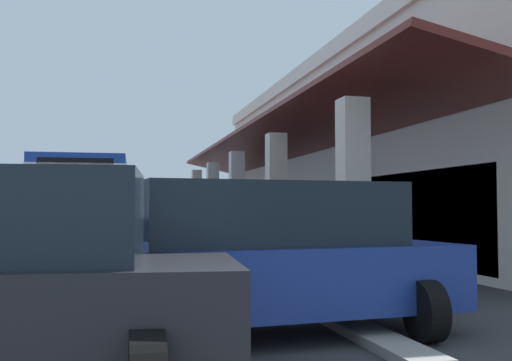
# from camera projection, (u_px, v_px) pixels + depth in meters

# --- Properties ---
(ground) EXTENTS (120.00, 120.00, 0.00)m
(ground) POSITION_uv_depth(u_px,v_px,m) (335.00, 248.00, 23.98)
(ground) COLOR #38383A
(curb_strip) EXTENTS (35.32, 0.50, 0.12)m
(curb_strip) POSITION_uv_depth(u_px,v_px,m) (196.00, 249.00, 23.01)
(curb_strip) COLOR #9E998E
(curb_strip) RESTS_ON ground
(plaza_building) EXTENTS (29.73, 13.67, 7.66)m
(plaza_building) POSITION_uv_depth(u_px,v_px,m) (419.00, 157.00, 25.43)
(plaza_building) COLOR beige
(plaza_building) RESTS_ON ground
(transit_bus) EXTENTS (11.28, 3.05, 3.34)m
(transit_bus) POSITION_uv_depth(u_px,v_px,m) (90.00, 202.00, 20.85)
(transit_bus) COLOR #193D9E
(transit_bus) RESTS_ON ground
(parked_suv_blue) EXTENTS (3.00, 4.96, 1.97)m
(parked_suv_blue) POSITION_uv_depth(u_px,v_px,m) (271.00, 256.00, 7.65)
(parked_suv_blue) COLOR navy
(parked_suv_blue) RESTS_ON ground
(parked_sedan_red) EXTENTS (2.64, 4.51, 1.47)m
(parked_sedan_red) POSITION_uv_depth(u_px,v_px,m) (111.00, 257.00, 10.66)
(parked_sedan_red) COLOR maroon
(parked_sedan_red) RESTS_ON ground
(pedestrian) EXTENTS (0.63, 0.45, 1.67)m
(pedestrian) POSITION_uv_depth(u_px,v_px,m) (74.00, 239.00, 13.55)
(pedestrian) COLOR navy
(pedestrian) RESTS_ON ground
(potted_palm) EXTENTS (1.94, 1.79, 2.63)m
(potted_palm) POSITION_uv_depth(u_px,v_px,m) (210.00, 226.00, 27.75)
(potted_palm) COLOR gray
(potted_palm) RESTS_ON ground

